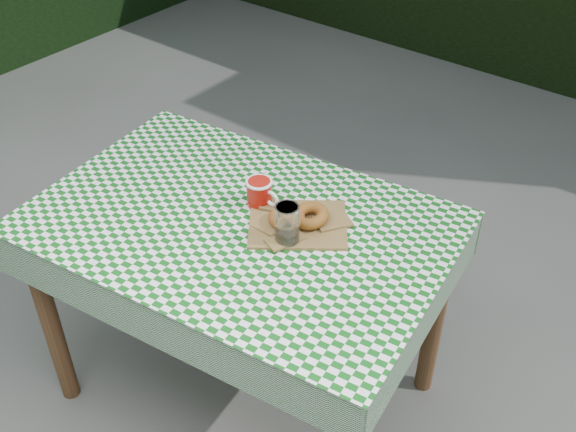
# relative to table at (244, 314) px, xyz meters

# --- Properties ---
(ground) EXTENTS (60.00, 60.00, 0.00)m
(ground) POSITION_rel_table_xyz_m (-0.02, 0.01, -0.38)
(ground) COLOR #4F4F4A
(ground) RESTS_ON ground
(table) EXTENTS (1.26, 0.93, 0.75)m
(table) POSITION_rel_table_xyz_m (0.00, 0.00, 0.00)
(table) COLOR brown
(table) RESTS_ON ground
(tablecloth) EXTENTS (1.29, 0.95, 0.01)m
(tablecloth) POSITION_rel_table_xyz_m (0.00, 0.00, 0.38)
(tablecloth) COLOR #0C4E13
(tablecloth) RESTS_ON table
(paper_bag) EXTENTS (0.35, 0.34, 0.01)m
(paper_bag) POSITION_rel_table_xyz_m (0.15, 0.09, 0.39)
(paper_bag) COLOR olive
(paper_bag) RESTS_ON tablecloth
(bagel_front) EXTENTS (0.14, 0.14, 0.03)m
(bagel_front) POSITION_rel_table_xyz_m (0.12, 0.06, 0.41)
(bagel_front) COLOR #944E1E
(bagel_front) RESTS_ON paper_bag
(bagel_back) EXTENTS (0.15, 0.15, 0.03)m
(bagel_back) POSITION_rel_table_xyz_m (0.17, 0.11, 0.41)
(bagel_back) COLOR brown
(bagel_back) RESTS_ON paper_bag
(coffee_mug) EXTENTS (0.15, 0.15, 0.08)m
(coffee_mug) POSITION_rel_table_xyz_m (-0.00, 0.10, 0.42)
(coffee_mug) COLOR #9D120A
(coffee_mug) RESTS_ON tablecloth
(drinking_glass) EXTENTS (0.08, 0.08, 0.12)m
(drinking_glass) POSITION_rel_table_xyz_m (0.17, 0.01, 0.44)
(drinking_glass) COLOR white
(drinking_glass) RESTS_ON tablecloth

